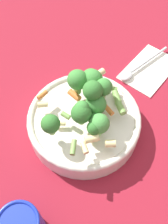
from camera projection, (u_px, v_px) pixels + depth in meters
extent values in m
plane|color=maroon|center=(84.00, 128.00, 0.59)|extent=(3.00, 3.00, 0.00)
cylinder|color=silver|center=(84.00, 123.00, 0.57)|extent=(0.24, 0.24, 0.04)
torus|color=silver|center=(84.00, 117.00, 0.55)|extent=(0.24, 0.24, 0.01)
cylinder|color=#8CB766|center=(99.00, 131.00, 0.51)|extent=(0.01, 0.01, 0.02)
sphere|color=#479342|center=(99.00, 124.00, 0.49)|extent=(0.04, 0.04, 0.04)
cylinder|color=#8CB766|center=(93.00, 121.00, 0.53)|extent=(0.01, 0.01, 0.01)
sphere|color=#3D8438|center=(93.00, 116.00, 0.51)|extent=(0.03, 0.03, 0.03)
cylinder|color=#8CB766|center=(81.00, 114.00, 0.50)|extent=(0.01, 0.01, 0.02)
sphere|color=#3D8438|center=(81.00, 108.00, 0.49)|extent=(0.03, 0.03, 0.03)
cylinder|color=#8CB766|center=(81.00, 120.00, 0.51)|extent=(0.01, 0.01, 0.01)
sphere|color=#33722D|center=(80.00, 113.00, 0.49)|extent=(0.04, 0.04, 0.04)
cylinder|color=#8CB766|center=(78.00, 89.00, 0.55)|extent=(0.01, 0.01, 0.02)
sphere|color=#3D8438|center=(77.00, 80.00, 0.52)|extent=(0.04, 0.04, 0.04)
cylinder|color=#8CB766|center=(103.00, 94.00, 0.53)|extent=(0.01, 0.01, 0.02)
sphere|color=#3D8438|center=(104.00, 87.00, 0.51)|extent=(0.04, 0.04, 0.04)
cylinder|color=#8CB766|center=(52.00, 130.00, 0.50)|extent=(0.01, 0.01, 0.02)
sphere|color=#33722D|center=(50.00, 124.00, 0.48)|extent=(0.04, 0.04, 0.04)
cylinder|color=#8CB766|center=(94.00, 132.00, 0.50)|extent=(0.01, 0.01, 0.01)
sphere|color=#33722D|center=(94.00, 128.00, 0.49)|extent=(0.03, 0.03, 0.03)
cylinder|color=#8CB766|center=(95.00, 111.00, 0.53)|extent=(0.01, 0.01, 0.01)
sphere|color=#3D8438|center=(96.00, 104.00, 0.51)|extent=(0.04, 0.04, 0.04)
cylinder|color=#8CB766|center=(91.00, 85.00, 0.57)|extent=(0.01, 0.01, 0.01)
sphere|color=#3D8438|center=(91.00, 78.00, 0.55)|extent=(0.04, 0.04, 0.04)
cylinder|color=#8CB766|center=(92.00, 99.00, 0.52)|extent=(0.01, 0.01, 0.02)
sphere|color=#33722D|center=(93.00, 90.00, 0.49)|extent=(0.04, 0.04, 0.04)
cylinder|color=#8CB766|center=(92.00, 87.00, 0.55)|extent=(0.01, 0.01, 0.02)
sphere|color=#3D8438|center=(93.00, 79.00, 0.53)|extent=(0.04, 0.04, 0.04)
cylinder|color=#729E4C|center=(91.00, 89.00, 0.56)|extent=(0.02, 0.02, 0.01)
cylinder|color=orange|center=(95.00, 129.00, 0.52)|extent=(0.01, 0.02, 0.01)
cylinder|color=orange|center=(86.00, 84.00, 0.56)|extent=(0.02, 0.03, 0.01)
cylinder|color=orange|center=(74.00, 95.00, 0.55)|extent=(0.03, 0.03, 0.01)
cylinder|color=orange|center=(42.00, 95.00, 0.54)|extent=(0.02, 0.03, 0.01)
cylinder|color=#729E4C|center=(121.00, 108.00, 0.53)|extent=(0.03, 0.03, 0.01)
cylinder|color=beige|center=(92.00, 139.00, 0.49)|extent=(0.03, 0.02, 0.01)
cylinder|color=#729E4C|center=(117.00, 97.00, 0.56)|extent=(0.02, 0.03, 0.01)
cylinder|color=beige|center=(85.00, 148.00, 0.48)|extent=(0.02, 0.02, 0.01)
cylinder|color=#729E4C|center=(66.00, 115.00, 0.52)|extent=(0.02, 0.02, 0.01)
cylinder|color=beige|center=(60.00, 123.00, 0.53)|extent=(0.02, 0.01, 0.01)
cylinder|color=beige|center=(99.00, 74.00, 0.56)|extent=(0.03, 0.03, 0.01)
cylinder|color=orange|center=(109.00, 110.00, 0.54)|extent=(0.03, 0.02, 0.01)
cylinder|color=beige|center=(110.00, 143.00, 0.49)|extent=(0.02, 0.02, 0.01)
cylinder|color=beige|center=(43.00, 105.00, 0.54)|extent=(0.02, 0.02, 0.01)
cylinder|color=#729E4C|center=(111.00, 88.00, 0.58)|extent=(0.03, 0.01, 0.01)
cylinder|color=#729E4C|center=(79.00, 87.00, 0.56)|extent=(0.03, 0.02, 0.01)
cylinder|color=#729E4C|center=(73.00, 147.00, 0.46)|extent=(0.01, 0.03, 0.01)
cylinder|color=orange|center=(94.00, 80.00, 0.56)|extent=(0.02, 0.03, 0.01)
torus|color=#192DAD|center=(17.00, 223.00, 0.39)|extent=(0.07, 0.07, 0.01)
cube|color=white|center=(149.00, 69.00, 0.68)|extent=(0.16, 0.18, 0.01)
cylinder|color=silver|center=(149.00, 60.00, 0.69)|extent=(0.09, 0.11, 0.01)
ellipsoid|color=silver|center=(126.00, 76.00, 0.66)|extent=(0.04, 0.04, 0.01)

